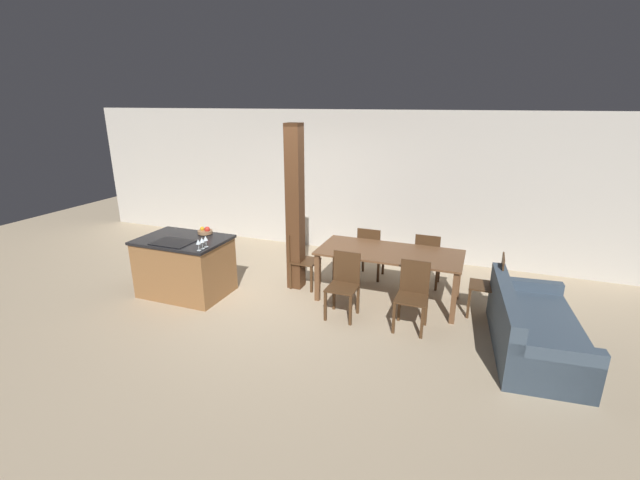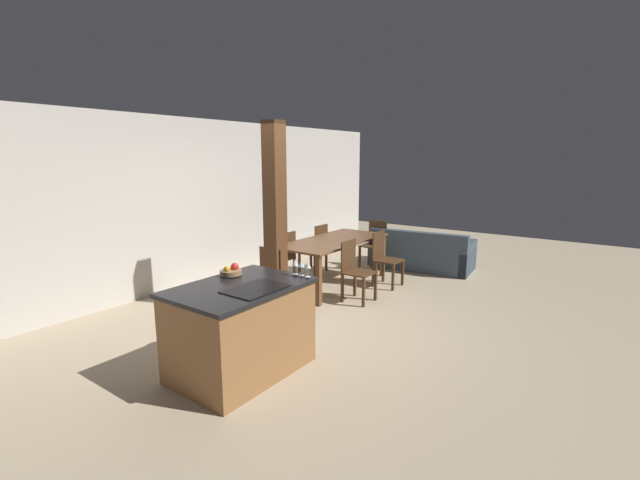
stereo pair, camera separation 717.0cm
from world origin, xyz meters
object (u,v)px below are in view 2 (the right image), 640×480
object	(u,v)px
fruit_bowl	(231,271)
dining_chair_head_end	(277,276)
dining_chair_far_right	(316,247)
dining_chair_far_left	(283,257)
dining_chair_near_right	(384,258)
dining_chair_foot_end	(375,243)
kitchen_island	(241,329)
wine_glass_far	(295,263)
wine_glass_near	(308,265)
dining_chair_near_left	(355,270)
timber_post	(275,219)
dining_table	(333,245)
wine_glass_middle	(301,264)
couch	(422,254)

from	to	relation	value
fruit_bowl	dining_chair_head_end	xyz separation A→B (m)	(1.35, 0.58, -0.47)
dining_chair_far_right	dining_chair_head_end	distance (m)	2.00
dining_chair_far_left	dining_chair_far_right	xyz separation A→B (m)	(0.93, 0.00, 0.00)
dining_chair_near_right	dining_chair_foot_end	xyz separation A→B (m)	(0.94, 0.69, 0.00)
kitchen_island	wine_glass_far	distance (m)	0.84
wine_glass_near	dining_chair_far_right	xyz separation A→B (m)	(2.83, 1.97, -0.55)
dining_chair_far_right	dining_chair_near_left	bearing A→B (deg)	56.16
fruit_bowl	dining_chair_foot_end	world-z (taller)	fruit_bowl
dining_chair_foot_end	timber_post	size ratio (longest dim) A/B	0.35
wine_glass_near	dining_chair_foot_end	size ratio (longest dim) A/B	0.18
dining_table	dining_chair_near_left	world-z (taller)	dining_chair_near_left
wine_glass_middle	wine_glass_far	xyz separation A→B (m)	(0.00, 0.08, 0.00)
wine_glass_near	timber_post	bearing A→B (deg)	53.77
wine_glass_near	wine_glass_middle	xyz separation A→B (m)	(0.00, 0.08, 0.00)
wine_glass_middle	dining_chair_foot_end	xyz separation A→B (m)	(3.77, 1.19, -0.55)
dining_chair_far_left	dining_chair_foot_end	distance (m)	2.00
wine_glass_middle	dining_chair_head_end	world-z (taller)	wine_glass_middle
dining_chair_far_left	dining_chair_head_end	world-z (taller)	same
dining_chair_far_left	timber_post	world-z (taller)	timber_post
wine_glass_far	dining_chair_near_left	distance (m)	2.02
dining_chair_foot_end	timber_post	bearing A→B (deg)	-88.95
dining_chair_near_left	dining_chair_head_end	bearing A→B (deg)	143.62
dining_chair_near_right	couch	world-z (taller)	dining_chair_near_right
couch	timber_post	xyz separation A→B (m)	(-3.36, 0.71, 1.01)
dining_table	dining_chair_near_right	size ratio (longest dim) A/B	2.32
wine_glass_near	dining_chair_head_end	world-z (taller)	wine_glass_near
dining_chair_foot_end	couch	distance (m)	0.92
kitchen_island	dining_chair_head_end	xyz separation A→B (m)	(1.54, 0.89, 0.02)
dining_table	couch	size ratio (longest dim) A/B	1.09
fruit_bowl	timber_post	size ratio (longest dim) A/B	0.09
fruit_bowl	dining_chair_far_left	distance (m)	2.66
wine_glass_middle	wine_glass_far	distance (m)	0.08
kitchen_island	wine_glass_far	bearing A→B (deg)	-20.50
dining_chair_near_right	timber_post	xyz separation A→B (m)	(-1.94, 0.64, 0.81)
wine_glass_near	couch	distance (m)	4.36
dining_table	dining_chair_near_left	distance (m)	0.86
dining_chair_far_right	dining_chair_head_end	bearing A→B (deg)	20.33
dining_chair_near_right	timber_post	bearing A→B (deg)	161.67
fruit_bowl	dining_chair_near_left	world-z (taller)	fruit_bowl
dining_chair_foot_end	dining_chair_near_right	bearing A→B (deg)	-53.62
kitchen_island	dining_table	distance (m)	3.09
kitchen_island	wine_glass_near	bearing A→B (deg)	-33.38
dining_chair_far_right	wine_glass_near	bearing A→B (deg)	34.82
dining_chair_near_left	couch	size ratio (longest dim) A/B	0.47
timber_post	dining_chair_near_left	bearing A→B (deg)	-32.55
kitchen_island	wine_glass_middle	size ratio (longest dim) A/B	8.11
fruit_bowl	dining_chair_far_left	xyz separation A→B (m)	(2.29, 1.27, -0.47)
couch	timber_post	world-z (taller)	timber_post
dining_chair_head_end	couch	xyz separation A→B (m)	(3.30, -0.76, -0.21)
wine_glass_far	dining_chair_near_left	world-z (taller)	wine_glass_far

